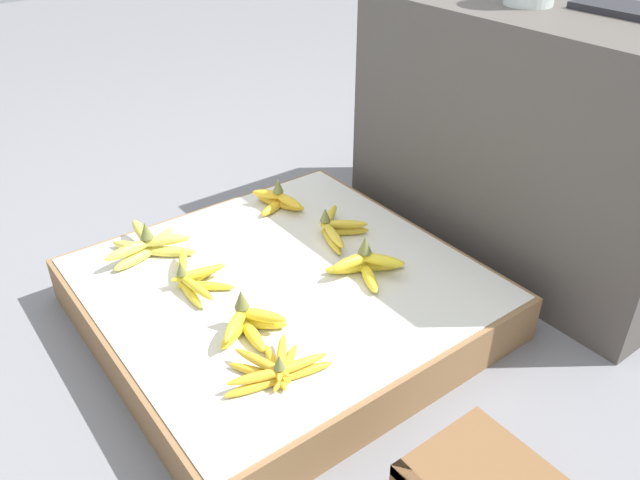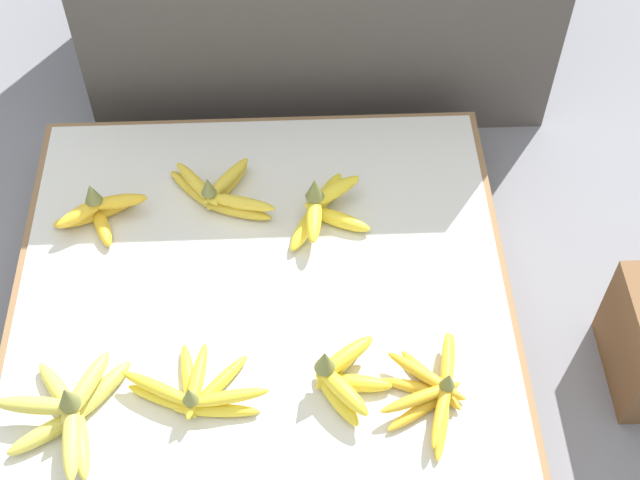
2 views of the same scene
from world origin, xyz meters
TOP-DOWN VIEW (x-y plane):
  - ground_plane at (0.00, 0.00)m, footprint 10.00×10.00m
  - display_platform at (0.00, 0.00)m, footprint 0.98×1.00m
  - banana_bunch_front_left at (-0.33, -0.25)m, footprint 0.24×0.25m
  - banana_bunch_front_midleft at (-0.12, -0.21)m, footprint 0.27×0.17m
  - banana_bunch_front_midright at (0.14, -0.20)m, footprint 0.15×0.19m
  - banana_bunch_front_right at (0.31, -0.23)m, footprint 0.16×0.26m
  - banana_bunch_middle_left at (-0.33, 0.20)m, footprint 0.20×0.15m
  - banana_bunch_middle_midleft at (-0.09, 0.25)m, footprint 0.24×0.17m
  - banana_bunch_middle_midright at (0.13, 0.19)m, footprint 0.18×0.22m

SIDE VIEW (x-z plane):
  - ground_plane at x=0.00m, z-range 0.00..0.00m
  - display_platform at x=0.00m, z-range 0.00..0.14m
  - banana_bunch_front_right at x=0.31m, z-range 0.12..0.20m
  - banana_bunch_front_midleft at x=-0.12m, z-range 0.12..0.21m
  - banana_bunch_middle_midleft at x=-0.09m, z-range 0.12..0.22m
  - banana_bunch_middle_left at x=-0.33m, z-range 0.12..0.23m
  - banana_bunch_front_left at x=-0.33m, z-range 0.12..0.23m
  - banana_bunch_front_midright at x=0.14m, z-range 0.12..0.23m
  - banana_bunch_middle_midright at x=0.13m, z-range 0.12..0.23m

